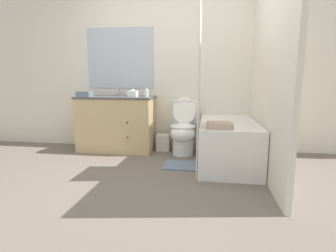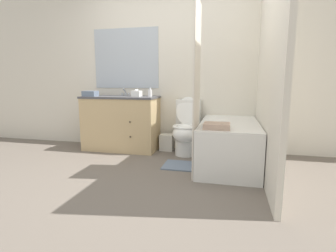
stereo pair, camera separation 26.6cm
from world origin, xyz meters
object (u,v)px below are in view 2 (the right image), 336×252
bathtub (229,144)px  bath_mat (184,166)px  hand_towel_folded (90,94)px  sink_faucet (125,93)px  vanity_cabinet (121,122)px  toilet (186,130)px  tissue_box (137,94)px  soap_dispenser (150,93)px  bath_towel_folded (217,126)px  wastebasket (167,142)px

bathtub → bath_mat: bathtub is taller
hand_towel_folded → bathtub: bearing=-7.8°
bath_mat → sink_faucet: bearing=143.7°
vanity_cabinet → hand_towel_folded: bearing=-162.3°
bath_mat → vanity_cabinet: bearing=150.8°
vanity_cabinet → bath_mat: (1.11, -0.62, -0.42)m
toilet → tissue_box: tissue_box is taller
bath_mat → tissue_box: bearing=144.9°
bathtub → soap_dispenser: soap_dispenser is taller
sink_faucet → bathtub: size_ratio=0.10×
sink_faucet → vanity_cabinet: bearing=-90.0°
tissue_box → hand_towel_folded: size_ratio=0.71×
tissue_box → toilet: bearing=-1.8°
bathtub → bath_towel_folded: size_ratio=4.83×
bath_towel_folded → bath_mat: bath_towel_folded is taller
vanity_cabinet → bath_mat: vanity_cabinet is taller
vanity_cabinet → toilet: (1.04, -0.06, -0.06)m
toilet → hand_towel_folded: bearing=-177.0°
toilet → wastebasket: (-0.33, 0.15, -0.24)m
sink_faucet → toilet: (1.04, -0.25, -0.50)m
toilet → bath_mat: bearing=-82.7°
sink_faucet → hand_towel_folded: sink_faucet is taller
sink_faucet → soap_dispenser: size_ratio=1.08×
hand_towel_folded → bath_mat: hand_towel_folded is taller
vanity_cabinet → soap_dispenser: 0.68m
bath_towel_folded → bath_mat: (-0.41, 0.29, -0.58)m
wastebasket → tissue_box: bearing=-164.0°
bath_towel_folded → hand_towel_folded: bearing=158.2°
tissue_box → vanity_cabinet: bearing=172.6°
bath_towel_folded → bath_mat: 0.77m
sink_faucet → hand_towel_folded: 0.55m
wastebasket → soap_dispenser: size_ratio=1.94×
tissue_box → bath_mat: (0.84, -0.59, -0.88)m
sink_faucet → toilet: 1.18m
wastebasket → tissue_box: size_ratio=1.75×
vanity_cabinet → bathtub: 1.71m
toilet → soap_dispenser: size_ratio=6.41×
vanity_cabinet → bath_mat: 1.34m
hand_towel_folded → bath_mat: size_ratio=0.40×
bathtub → wastebasket: 1.08m
bathtub → hand_towel_folded: (-2.09, 0.29, 0.60)m
bathtub → tissue_box: (-1.37, 0.39, 0.60)m
tissue_box → soap_dispenser: (0.21, 0.00, 0.01)m
bathtub → soap_dispenser: 1.37m
sink_faucet → bath_mat: size_ratio=0.27×
vanity_cabinet → hand_towel_folded: (-0.43, -0.14, 0.45)m
sink_faucet → bath_mat: 1.63m
hand_towel_folded → bath_towel_folded: 2.12m
bath_towel_folded → wastebasket: bearing=128.7°
hand_towel_folded → bath_mat: bearing=-17.4°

